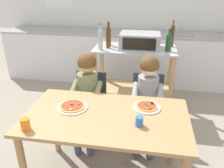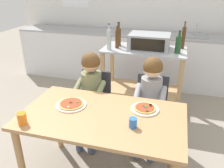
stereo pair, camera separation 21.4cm
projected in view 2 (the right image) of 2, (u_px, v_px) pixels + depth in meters
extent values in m
plane|color=gray|center=(128.00, 118.00, 3.23)|extent=(11.20, 11.20, 0.00)
cube|color=white|center=(151.00, 4.00, 4.19)|extent=(5.20, 0.12, 2.70)
cube|color=silver|center=(144.00, 59.00, 4.21)|extent=(4.68, 0.60, 0.87)
cube|color=#9E9EA3|center=(146.00, 34.00, 4.02)|extent=(4.68, 0.60, 0.03)
cube|color=gray|center=(196.00, 37.00, 3.81)|extent=(0.40, 0.33, 0.02)
cylinder|color=#B7BABF|center=(196.00, 29.00, 3.87)|extent=(0.02, 0.02, 0.20)
cube|color=#B7BABF|center=(144.00, 50.00, 3.11)|extent=(1.10, 0.55, 0.02)
cube|color=tan|center=(142.00, 89.00, 3.35)|extent=(1.02, 0.51, 0.02)
cube|color=tan|center=(103.00, 83.00, 3.22)|extent=(0.05, 0.05, 0.89)
cube|color=tan|center=(179.00, 92.00, 2.97)|extent=(0.05, 0.05, 0.89)
cube|color=tan|center=(112.00, 71.00, 3.63)|extent=(0.05, 0.05, 0.89)
cube|color=tan|center=(180.00, 79.00, 3.38)|extent=(0.05, 0.05, 0.89)
cube|color=#999BA0|center=(149.00, 41.00, 3.06)|extent=(0.53, 0.37, 0.20)
cube|color=black|center=(147.00, 45.00, 2.89)|extent=(0.42, 0.01, 0.15)
cylinder|color=black|center=(162.00, 51.00, 2.87)|extent=(0.02, 0.01, 0.02)
cylinder|color=#ADB7B2|center=(109.00, 40.00, 3.02)|extent=(0.06, 0.06, 0.26)
cylinder|color=#ADB7B2|center=(109.00, 27.00, 2.95)|extent=(0.02, 0.02, 0.07)
cylinder|color=black|center=(109.00, 24.00, 2.93)|extent=(0.02, 0.02, 0.01)
cylinder|color=#4C2D14|center=(118.00, 37.00, 3.22)|extent=(0.07, 0.07, 0.23)
cylinder|color=#4C2D14|center=(119.00, 26.00, 3.16)|extent=(0.03, 0.03, 0.08)
cylinder|color=black|center=(119.00, 22.00, 3.14)|extent=(0.03, 0.03, 0.01)
cylinder|color=#1E4723|center=(178.00, 45.00, 2.89)|extent=(0.07, 0.07, 0.21)
cylinder|color=#1E4723|center=(180.00, 34.00, 2.83)|extent=(0.03, 0.03, 0.06)
cylinder|color=black|center=(180.00, 31.00, 2.81)|extent=(0.03, 0.03, 0.01)
cylinder|color=#4C2D14|center=(117.00, 39.00, 3.10)|extent=(0.05, 0.05, 0.23)
cylinder|color=#4C2D14|center=(117.00, 29.00, 3.04)|extent=(0.03, 0.03, 0.04)
cylinder|color=black|center=(117.00, 27.00, 3.03)|extent=(0.03, 0.03, 0.01)
cylinder|color=#4C2D14|center=(183.00, 38.00, 3.06)|extent=(0.05, 0.05, 0.29)
cylinder|color=#4C2D14|center=(185.00, 25.00, 2.99)|extent=(0.02, 0.02, 0.06)
cylinder|color=black|center=(185.00, 22.00, 2.97)|extent=(0.02, 0.02, 0.01)
cube|color=#AD7F51|center=(102.00, 116.00, 1.95)|extent=(1.37, 0.78, 0.03)
cylinder|color=#AD7F51|center=(21.00, 162.00, 1.97)|extent=(0.06, 0.06, 0.71)
cylinder|color=#AD7F51|center=(58.00, 120.00, 2.55)|extent=(0.06, 0.06, 0.71)
cylinder|color=#AD7F51|center=(175.00, 140.00, 2.24)|extent=(0.06, 0.06, 0.71)
cube|color=#333338|center=(92.00, 106.00, 2.66)|extent=(0.36, 0.36, 0.04)
cube|color=#333338|center=(97.00, 86.00, 2.72)|extent=(0.34, 0.03, 0.38)
cylinder|color=#333338|center=(101.00, 132.00, 2.58)|extent=(0.03, 0.03, 0.42)
cylinder|color=#333338|center=(76.00, 128.00, 2.65)|extent=(0.03, 0.03, 0.42)
cylinder|color=#333338|center=(109.00, 118.00, 2.84)|extent=(0.03, 0.03, 0.42)
cylinder|color=#333338|center=(86.00, 114.00, 2.92)|extent=(0.03, 0.03, 0.42)
cube|color=#333338|center=(149.00, 112.00, 2.54)|extent=(0.36, 0.36, 0.04)
cube|color=#333338|center=(152.00, 90.00, 2.60)|extent=(0.34, 0.03, 0.38)
cylinder|color=#333338|center=(160.00, 139.00, 2.46)|extent=(0.03, 0.03, 0.42)
cylinder|color=#333338|center=(133.00, 134.00, 2.54)|extent=(0.03, 0.03, 0.42)
cylinder|color=#333338|center=(163.00, 124.00, 2.73)|extent=(0.03, 0.03, 0.42)
cylinder|color=#333338|center=(137.00, 120.00, 2.80)|extent=(0.03, 0.03, 0.42)
cube|color=#424C6B|center=(94.00, 110.00, 2.50)|extent=(0.10, 0.30, 0.10)
cylinder|color=#424C6B|center=(91.00, 136.00, 2.49)|extent=(0.08, 0.08, 0.44)
cube|color=#424C6B|center=(82.00, 108.00, 2.53)|extent=(0.10, 0.30, 0.10)
cylinder|color=#424C6B|center=(78.00, 133.00, 2.52)|extent=(0.08, 0.08, 0.44)
cylinder|color=#7A7F56|center=(100.00, 91.00, 2.43)|extent=(0.06, 0.26, 0.15)
cylinder|color=#7A7F56|center=(77.00, 88.00, 2.49)|extent=(0.06, 0.26, 0.15)
cylinder|color=#7A7F56|center=(92.00, 88.00, 2.56)|extent=(0.22, 0.22, 0.38)
sphere|color=tan|center=(91.00, 63.00, 2.44)|extent=(0.19, 0.19, 0.19)
sphere|color=brown|center=(91.00, 62.00, 2.43)|extent=(0.20, 0.20, 0.20)
cube|color=#424C6B|center=(155.00, 117.00, 2.38)|extent=(0.10, 0.30, 0.10)
cylinder|color=#424C6B|center=(151.00, 143.00, 2.37)|extent=(0.08, 0.08, 0.44)
cube|color=#424C6B|center=(141.00, 115.00, 2.42)|extent=(0.10, 0.30, 0.10)
cylinder|color=#424C6B|center=(138.00, 141.00, 2.41)|extent=(0.08, 0.08, 0.44)
cylinder|color=gray|center=(163.00, 97.00, 2.31)|extent=(0.06, 0.26, 0.15)
cylinder|color=gray|center=(137.00, 94.00, 2.38)|extent=(0.06, 0.26, 0.15)
cylinder|color=gray|center=(151.00, 94.00, 2.45)|extent=(0.22, 0.22, 0.37)
sphere|color=beige|center=(153.00, 68.00, 2.33)|extent=(0.19, 0.19, 0.19)
sphere|color=brown|center=(153.00, 67.00, 2.32)|extent=(0.20, 0.20, 0.20)
cylinder|color=white|center=(71.00, 105.00, 2.08)|extent=(0.27, 0.27, 0.01)
cylinder|color=tan|center=(71.00, 104.00, 2.07)|extent=(0.23, 0.23, 0.01)
cylinder|color=#B23D23|center=(71.00, 103.00, 2.07)|extent=(0.19, 0.19, 0.00)
cylinder|color=maroon|center=(71.00, 103.00, 2.07)|extent=(0.02, 0.02, 0.01)
cylinder|color=#DBC666|center=(68.00, 107.00, 2.00)|extent=(0.02, 0.02, 0.01)
cylinder|color=#386628|center=(77.00, 102.00, 2.08)|extent=(0.02, 0.02, 0.01)
cylinder|color=#563319|center=(70.00, 102.00, 2.07)|extent=(0.02, 0.02, 0.01)
cylinder|color=beige|center=(145.00, 109.00, 2.01)|extent=(0.24, 0.24, 0.01)
cylinder|color=tan|center=(145.00, 108.00, 2.01)|extent=(0.19, 0.19, 0.01)
cylinder|color=#B23D23|center=(145.00, 107.00, 2.00)|extent=(0.16, 0.16, 0.00)
cylinder|color=#386628|center=(150.00, 105.00, 2.03)|extent=(0.03, 0.03, 0.01)
cylinder|color=#563319|center=(144.00, 106.00, 2.01)|extent=(0.02, 0.02, 0.01)
cylinder|color=#563319|center=(151.00, 106.00, 2.01)|extent=(0.03, 0.03, 0.01)
cylinder|color=#386628|center=(145.00, 107.00, 2.00)|extent=(0.03, 0.03, 0.01)
cylinder|color=#563319|center=(147.00, 111.00, 1.94)|extent=(0.03, 0.03, 0.01)
cylinder|color=#563319|center=(151.00, 105.00, 2.03)|extent=(0.03, 0.03, 0.01)
cylinder|color=orange|center=(22.00, 119.00, 1.80)|extent=(0.07, 0.07, 0.10)
cylinder|color=blue|center=(133.00, 123.00, 1.76)|extent=(0.06, 0.06, 0.08)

